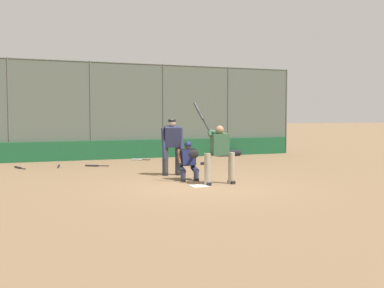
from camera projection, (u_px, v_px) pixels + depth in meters
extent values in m
plane|color=#846647|center=(199.00, 186.00, 11.84)|extent=(160.00, 160.00, 0.00)
cube|color=white|center=(199.00, 186.00, 11.84)|extent=(0.43, 0.43, 0.01)
cylinder|color=#515651|center=(286.00, 111.00, 22.19)|extent=(0.08, 0.08, 4.12)
cylinder|color=#515651|center=(228.00, 111.00, 21.05)|extent=(0.08, 0.08, 4.12)
cylinder|color=#515651|center=(163.00, 111.00, 19.90)|extent=(0.08, 0.08, 4.12)
cylinder|color=#515651|center=(91.00, 111.00, 18.76)|extent=(0.08, 0.08, 4.12)
cylinder|color=#515651|center=(8.00, 110.00, 17.62)|extent=(0.08, 0.08, 4.12)
cube|color=#515B51|center=(128.00, 111.00, 19.33)|extent=(15.92, 0.01, 4.12)
cylinder|color=#515651|center=(128.00, 63.00, 19.20)|extent=(15.92, 0.06, 0.06)
cube|color=#19512D|center=(129.00, 149.00, 19.35)|extent=(15.60, 0.18, 0.80)
cube|color=slate|center=(172.00, 151.00, 22.59)|extent=(11.14, 2.50, 0.12)
cube|color=slate|center=(177.00, 149.00, 21.81)|extent=(11.14, 0.55, 0.44)
cube|color=#B7BABC|center=(177.00, 144.00, 21.80)|extent=(11.14, 0.24, 0.08)
cube|color=slate|center=(174.00, 145.00, 22.32)|extent=(11.14, 0.55, 0.76)
cube|color=#B7BABC|center=(174.00, 137.00, 22.29)|extent=(11.14, 0.24, 0.08)
cube|color=slate|center=(170.00, 141.00, 22.82)|extent=(11.14, 0.55, 1.08)
cube|color=#B7BABC|center=(170.00, 130.00, 22.78)|extent=(11.14, 0.24, 0.08)
cube|color=slate|center=(167.00, 138.00, 23.32)|extent=(11.14, 0.55, 1.40)
cube|color=#B7BABC|center=(167.00, 124.00, 23.27)|extent=(11.14, 0.24, 0.08)
cylinder|color=gray|center=(231.00, 168.00, 12.25)|extent=(0.18, 0.18, 0.85)
cube|color=black|center=(231.00, 182.00, 12.28)|extent=(0.11, 0.28, 0.08)
cylinder|color=gray|center=(208.00, 169.00, 11.99)|extent=(0.18, 0.18, 0.85)
cube|color=black|center=(208.00, 184.00, 12.02)|extent=(0.11, 0.28, 0.08)
cube|color=#2D5138|center=(220.00, 145.00, 12.08)|extent=(0.46, 0.27, 0.59)
sphere|color=#936B4C|center=(220.00, 130.00, 12.05)|extent=(0.22, 0.22, 0.22)
cylinder|color=#2D5138|center=(219.00, 133.00, 12.08)|extent=(0.60, 0.15, 0.22)
cylinder|color=#2D5138|center=(210.00, 133.00, 11.98)|extent=(0.13, 0.16, 0.16)
sphere|color=black|center=(209.00, 131.00, 12.00)|extent=(0.04, 0.04, 0.04)
cylinder|color=black|center=(206.00, 125.00, 12.04)|extent=(0.15, 0.20, 0.33)
cylinder|color=#28282D|center=(199.00, 111.00, 12.16)|extent=(0.24, 0.31, 0.47)
cylinder|color=#2D334C|center=(196.00, 176.00, 12.81)|extent=(0.14, 0.14, 0.29)
cylinder|color=#2D334C|center=(195.00, 169.00, 12.98)|extent=(0.23, 0.46, 0.22)
cube|color=black|center=(196.00, 179.00, 12.81)|extent=(0.14, 0.27, 0.08)
cylinder|color=#2D334C|center=(183.00, 176.00, 12.72)|extent=(0.14, 0.14, 0.29)
cylinder|color=#2D334C|center=(182.00, 170.00, 12.89)|extent=(0.23, 0.46, 0.22)
cube|color=black|center=(183.00, 180.00, 12.73)|extent=(0.14, 0.27, 0.08)
cube|color=black|center=(188.00, 157.00, 12.95)|extent=(0.46, 0.39, 0.52)
cube|color=#191E47|center=(189.00, 158.00, 12.82)|extent=(0.39, 0.18, 0.43)
sphere|color=brown|center=(188.00, 146.00, 12.93)|extent=(0.19, 0.19, 0.19)
sphere|color=#191E47|center=(188.00, 145.00, 12.93)|extent=(0.22, 0.22, 0.22)
cylinder|color=black|center=(195.00, 152.00, 12.76)|extent=(0.33, 0.48, 0.15)
ellipsoid|color=black|center=(194.00, 154.00, 12.51)|extent=(0.31, 0.14, 0.24)
cylinder|color=brown|center=(179.00, 157.00, 12.90)|extent=(0.13, 0.30, 0.42)
cylinder|color=#333333|center=(178.00, 161.00, 14.05)|extent=(0.19, 0.19, 0.89)
cube|color=black|center=(178.00, 174.00, 14.07)|extent=(0.14, 0.29, 0.08)
cylinder|color=#333333|center=(165.00, 161.00, 13.95)|extent=(0.19, 0.19, 0.89)
cube|color=black|center=(165.00, 174.00, 13.97)|extent=(0.14, 0.29, 0.08)
cube|color=#282D4C|center=(172.00, 137.00, 13.89)|extent=(0.53, 0.48, 0.68)
sphere|color=tan|center=(172.00, 123.00, 13.86)|extent=(0.22, 0.22, 0.22)
cylinder|color=black|center=(172.00, 121.00, 13.86)|extent=(0.23, 0.23, 0.08)
cylinder|color=#282D4C|center=(181.00, 143.00, 13.91)|extent=(0.18, 0.26, 0.95)
cylinder|color=#282D4C|center=(164.00, 143.00, 13.77)|extent=(0.13, 0.24, 0.95)
sphere|color=black|center=(108.00, 166.00, 16.29)|extent=(0.04, 0.04, 0.04)
cylinder|color=black|center=(103.00, 166.00, 16.32)|extent=(0.33, 0.21, 0.03)
cylinder|color=#28282D|center=(92.00, 166.00, 16.39)|extent=(0.47, 0.31, 0.07)
sphere|color=black|center=(150.00, 160.00, 18.49)|extent=(0.04, 0.04, 0.04)
cylinder|color=black|center=(146.00, 160.00, 18.53)|extent=(0.28, 0.21, 0.03)
cylinder|color=#B7BCC1|center=(137.00, 160.00, 18.63)|extent=(0.41, 0.32, 0.07)
sphere|color=black|center=(25.00, 169.00, 15.37)|extent=(0.04, 0.04, 0.04)
cylinder|color=black|center=(23.00, 168.00, 15.50)|extent=(0.16, 0.35, 0.03)
cylinder|color=#28282D|center=(18.00, 167.00, 15.82)|extent=(0.25, 0.49, 0.07)
sphere|color=black|center=(58.00, 167.00, 15.78)|extent=(0.04, 0.04, 0.04)
cylinder|color=black|center=(58.00, 167.00, 15.95)|extent=(0.07, 0.34, 0.03)
cylinder|color=#28282D|center=(59.00, 166.00, 16.34)|extent=(0.13, 0.48, 0.07)
ellipsoid|color=black|center=(204.00, 163.00, 17.03)|extent=(0.29, 0.19, 0.11)
ellipsoid|color=black|center=(203.00, 164.00, 16.92)|extent=(0.11, 0.08, 0.08)
cylinder|color=black|center=(230.00, 153.00, 20.56)|extent=(0.90, 0.28, 0.28)
sphere|color=black|center=(239.00, 153.00, 20.72)|extent=(0.28, 0.28, 0.28)
sphere|color=black|center=(221.00, 153.00, 20.40)|extent=(0.28, 0.28, 0.28)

